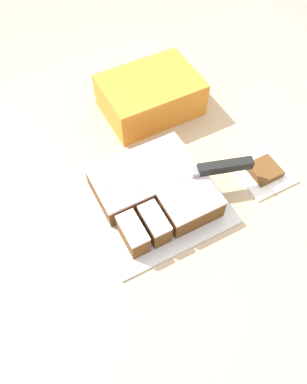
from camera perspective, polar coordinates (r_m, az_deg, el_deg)
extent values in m
plane|color=#9E9384|center=(1.75, 1.09, -16.48)|extent=(8.00, 8.00, 0.00)
cube|color=tan|center=(1.31, 1.41, -10.48)|extent=(1.40, 1.10, 0.93)
cube|color=silver|center=(0.87, 0.00, -1.17)|extent=(0.30, 0.29, 0.01)
cube|color=brown|center=(0.87, -1.41, 2.09)|extent=(0.24, 0.14, 0.05)
cube|color=white|center=(0.85, -1.45, 3.24)|extent=(0.24, 0.14, 0.01)
cube|color=brown|center=(0.83, 5.62, -2.10)|extent=(0.12, 0.09, 0.05)
cube|color=white|center=(0.81, 5.79, -1.02)|extent=(0.12, 0.09, 0.01)
cube|color=brown|center=(0.79, -3.12, -6.50)|extent=(0.04, 0.08, 0.05)
cube|color=white|center=(0.77, -3.22, -5.51)|extent=(0.04, 0.08, 0.01)
cube|color=brown|center=(0.80, 0.16, -4.99)|extent=(0.04, 0.08, 0.05)
cube|color=white|center=(0.78, 0.17, -3.96)|extent=(0.04, 0.08, 0.01)
cube|color=silver|center=(0.82, -0.62, 1.80)|extent=(0.21, 0.09, 0.00)
cube|color=slate|center=(0.84, 6.31, 3.08)|extent=(0.02, 0.03, 0.02)
cube|color=black|center=(0.85, 10.85, 3.87)|extent=(0.13, 0.06, 0.02)
cube|color=white|center=(0.95, 16.37, 2.76)|extent=(0.12, 0.12, 0.01)
cube|color=brown|center=(0.94, 16.55, 3.22)|extent=(0.07, 0.07, 0.02)
cube|color=orange|center=(1.03, -0.49, 14.54)|extent=(0.25, 0.18, 0.10)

